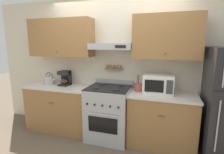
# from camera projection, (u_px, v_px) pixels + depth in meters

# --- Properties ---
(ground_plane) EXTENTS (16.00, 16.00, 0.00)m
(ground_plane) POSITION_uv_depth(u_px,v_px,m) (104.00, 145.00, 2.99)
(ground_plane) COLOR brown
(wall_back) EXTENTS (5.20, 0.46, 2.55)m
(wall_back) POSITION_uv_depth(u_px,v_px,m) (112.00, 57.00, 3.27)
(wall_back) COLOR beige
(wall_back) RESTS_ON ground_plane
(counter_left) EXTENTS (1.30, 0.62, 0.90)m
(counter_left) POSITION_uv_depth(u_px,v_px,m) (61.00, 107.00, 3.50)
(counter_left) COLOR olive
(counter_left) RESTS_ON ground_plane
(counter_right) EXTENTS (1.09, 0.62, 0.90)m
(counter_right) POSITION_uv_depth(u_px,v_px,m) (162.00, 120.00, 2.93)
(counter_right) COLOR olive
(counter_right) RESTS_ON ground_plane
(stove_range) EXTENTS (0.74, 0.69, 1.03)m
(stove_range) POSITION_uv_depth(u_px,v_px,m) (109.00, 113.00, 3.16)
(stove_range) COLOR #ADAFB5
(stove_range) RESTS_ON ground_plane
(tea_kettle) EXTENTS (0.26, 0.20, 0.24)m
(tea_kettle) POSITION_uv_depth(u_px,v_px,m) (50.00, 80.00, 3.54)
(tea_kettle) COLOR #B7B7BC
(tea_kettle) RESTS_ON counter_left
(coffee_maker) EXTENTS (0.19, 0.22, 0.29)m
(coffee_maker) POSITION_uv_depth(u_px,v_px,m) (65.00, 78.00, 3.46)
(coffee_maker) COLOR black
(coffee_maker) RESTS_ON counter_left
(microwave) EXTENTS (0.49, 0.37, 0.30)m
(microwave) POSITION_uv_depth(u_px,v_px,m) (158.00, 84.00, 2.92)
(microwave) COLOR white
(microwave) RESTS_ON counter_right
(utensil_crock) EXTENTS (0.12, 0.12, 0.29)m
(utensil_crock) POSITION_uv_depth(u_px,v_px,m) (138.00, 87.00, 3.02)
(utensil_crock) COLOR #B24C42
(utensil_crock) RESTS_ON counter_right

